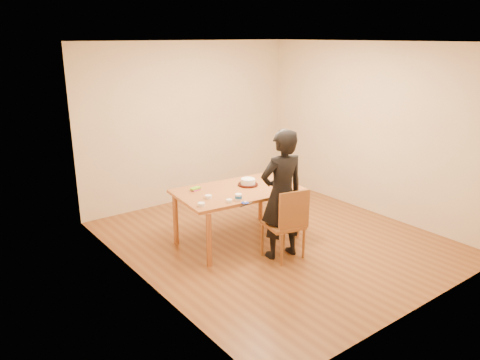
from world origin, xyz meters
TOP-DOWN VIEW (x-y plane):
  - room_shell at (0.00, 0.34)m, footprint 4.00×4.50m
  - dining_table at (-0.43, 0.30)m, footprint 1.78×1.17m
  - dining_chair at (-0.28, -0.47)m, footprint 0.53×0.53m
  - cake_plate at (-0.20, 0.37)m, footprint 0.29×0.29m
  - cake at (-0.20, 0.37)m, footprint 0.21×0.21m
  - frosting_dome at (-0.20, 0.37)m, footprint 0.20×0.20m
  - frosting_tub at (-0.68, -0.04)m, footprint 0.09×0.09m
  - frosting_lid at (-0.68, -0.19)m, footprint 0.09×0.09m
  - frosting_dollop at (-0.68, -0.19)m, footprint 0.04×0.04m
  - ramekin_green at (-0.82, -0.04)m, footprint 0.08×0.08m
  - ramekin_yellow at (-0.96, 0.24)m, footprint 0.09×0.09m
  - ramekin_multi at (-1.18, 0.06)m, footprint 0.09×0.09m
  - candy_box_pink at (-0.91, 0.62)m, footprint 0.13×0.08m
  - candy_box_green at (-0.91, 0.63)m, footprint 0.15×0.09m
  - spatula at (-0.75, -0.25)m, footprint 0.15×0.05m
  - person at (-0.28, -0.43)m, footprint 0.67×0.49m

SIDE VIEW (x-z plane):
  - dining_chair at x=-0.28m, z-range 0.43..0.47m
  - dining_table at x=-0.43m, z-range 0.71..0.75m
  - spatula at x=-0.75m, z-range 0.75..0.76m
  - frosting_lid at x=-0.68m, z-range 0.75..0.76m
  - candy_box_pink at x=-0.91m, z-range 0.75..0.77m
  - cake_plate at x=-0.20m, z-range 0.75..0.77m
  - frosting_dollop at x=-0.68m, z-range 0.76..0.78m
  - ramekin_green at x=-0.82m, z-range 0.75..0.79m
  - ramekin_multi at x=-1.18m, z-range 0.75..0.79m
  - ramekin_yellow at x=-0.96m, z-range 0.75..0.79m
  - candy_box_green at x=-0.91m, z-range 0.77..0.79m
  - frosting_tub at x=-0.68m, z-range 0.75..0.83m
  - cake at x=-0.20m, z-range 0.77..0.84m
  - person at x=-0.28m, z-range 0.00..1.69m
  - frosting_dome at x=-0.20m, z-range 0.84..0.86m
  - room_shell at x=0.00m, z-range 0.00..2.70m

